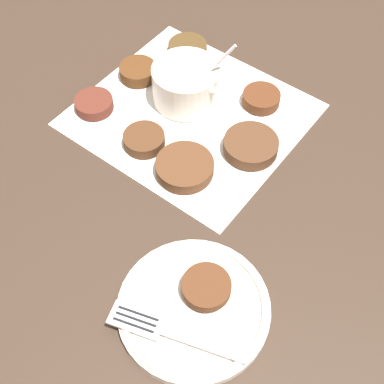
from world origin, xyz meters
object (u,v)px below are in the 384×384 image
(serving_plate, at_px, (194,308))
(fritter_on_plate, at_px, (206,287))
(fork, at_px, (162,329))
(sauce_bowl, at_px, (186,89))

(serving_plate, height_order, fritter_on_plate, fritter_on_plate)
(serving_plate, distance_m, fork, 0.05)
(fork, bearing_deg, fritter_on_plate, 87.01)
(serving_plate, xyz_separation_m, fork, (-0.01, -0.05, 0.01))
(sauce_bowl, distance_m, fork, 0.37)
(serving_plate, bearing_deg, fritter_on_plate, 94.22)
(sauce_bowl, bearing_deg, fritter_on_plate, -43.41)
(fork, bearing_deg, serving_plate, 83.32)
(serving_plate, xyz_separation_m, fritter_on_plate, (-0.00, 0.02, 0.02))
(sauce_bowl, height_order, fork, sauce_bowl)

